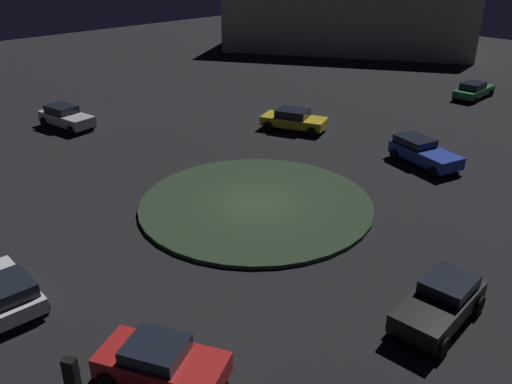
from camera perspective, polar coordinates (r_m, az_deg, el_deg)
name	(u,v)px	position (r m, az deg, el deg)	size (l,w,h in m)	color
ground_plane	(256,206)	(27.46, 0.00, -1.47)	(117.59, 117.59, 0.00)	black
roundabout_island	(256,204)	(27.42, 0.00, -1.28)	(11.89, 11.89, 0.21)	#263823
car_red	(161,362)	(17.31, -10.05, -17.38)	(4.31, 3.39, 1.44)	red
car_blue	(423,152)	(33.81, 17.31, 4.07)	(4.74, 2.97, 1.47)	#1E38A5
car_green	(474,90)	(50.01, 22.09, 10.01)	(2.16, 4.53, 1.39)	#1E7238
car_silver	(66,117)	(41.16, -19.55, 7.54)	(4.69, 2.59, 1.57)	silver
car_white	(5,291)	(21.98, -25.11, -9.46)	(3.93, 2.05, 1.40)	white
car_black	(440,302)	(20.35, 18.99, -10.98)	(2.31, 4.27, 1.51)	black
car_yellow	(294,119)	(38.43, 4.02, 7.70)	(4.89, 3.51, 1.50)	gold
store_building	(350,16)	(69.85, 9.91, 17.91)	(31.38, 26.87, 7.56)	#B7B299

